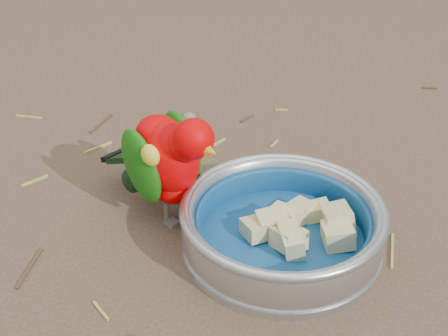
{
  "coord_description": "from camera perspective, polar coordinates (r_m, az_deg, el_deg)",
  "views": [
    {
      "loc": [
        -0.04,
        -0.62,
        0.48
      ],
      "look_at": [
        -0.02,
        0.01,
        0.08
      ],
      "focal_mm": 50.0,
      "sensor_mm": 36.0,
      "label": 1
    }
  ],
  "objects": [
    {
      "name": "ground",
      "position": [
        0.78,
        1.25,
        -5.13
      ],
      "size": [
        60.0,
        60.0,
        0.0
      ],
      "primitive_type": "plane",
      "color": "brown"
    },
    {
      "name": "food_bowl",
      "position": [
        0.74,
        5.28,
        -6.81
      ],
      "size": [
        0.24,
        0.24,
        0.02
      ],
      "primitive_type": "cylinder",
      "color": "#B2B2BA",
      "rests_on": "ground"
    },
    {
      "name": "bowl_wall",
      "position": [
        0.73,
        5.39,
        -4.98
      ],
      "size": [
        0.24,
        0.24,
        0.04
      ],
      "primitive_type": null,
      "color": "#B2B2BA",
      "rests_on": "food_bowl"
    },
    {
      "name": "fruit_wedges",
      "position": [
        0.73,
        5.37,
        -5.41
      ],
      "size": [
        0.14,
        0.14,
        0.03
      ],
      "primitive_type": null,
      "color": "#D1BF87",
      "rests_on": "food_bowl"
    },
    {
      "name": "lory_parrot",
      "position": [
        0.76,
        -5.04,
        0.12
      ],
      "size": [
        0.19,
        0.19,
        0.15
      ],
      "primitive_type": null,
      "rotation": [
        0.0,
        0.0,
        -2.38
      ],
      "color": "#D30001",
      "rests_on": "ground"
    },
    {
      "name": "ground_debris",
      "position": [
        0.78,
        0.35,
        -4.97
      ],
      "size": [
        0.9,
        0.8,
        0.01
      ],
      "primitive_type": null,
      "color": "#A79B48",
      "rests_on": "ground"
    }
  ]
}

